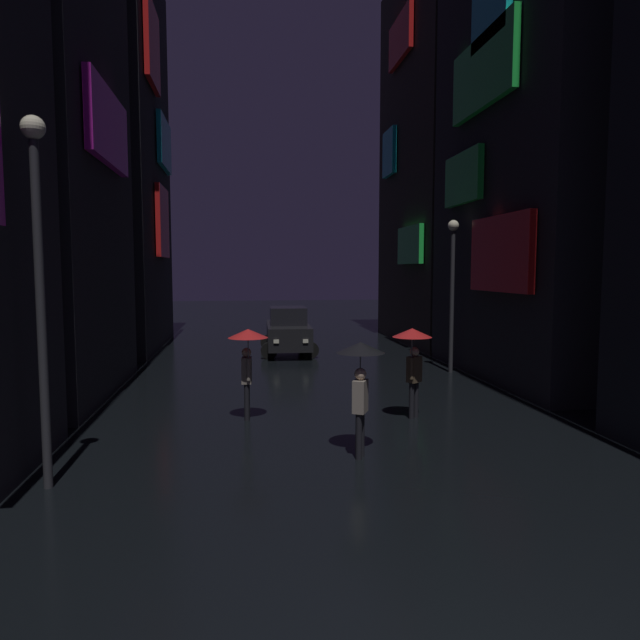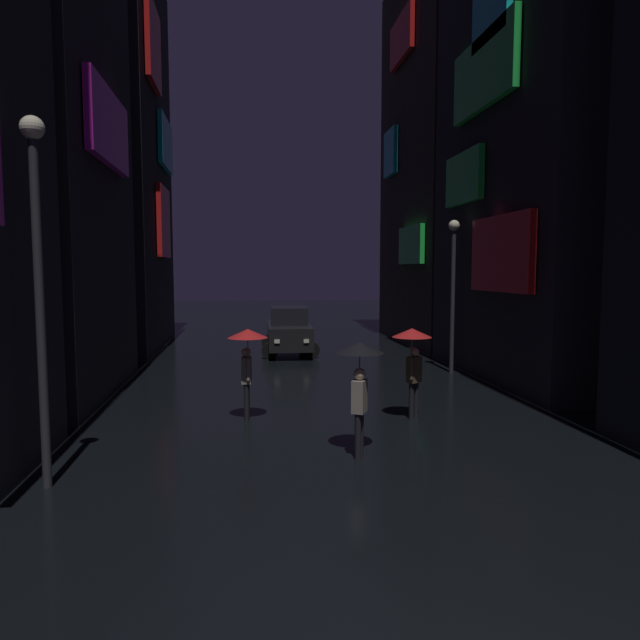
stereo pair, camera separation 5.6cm
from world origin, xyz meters
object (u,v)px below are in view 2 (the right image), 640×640
pedestrian_foreground_left_red (413,348)px  pedestrian_midstreet_left_black (360,367)px  streetlamp_right_far (453,277)px  streetlamp_left_near (38,261)px  car_distant (289,331)px  pedestrian_near_crossing_red (247,348)px

pedestrian_foreground_left_red → pedestrian_midstreet_left_black: same height
streetlamp_right_far → streetlamp_left_near: size_ratio=0.88×
streetlamp_right_far → streetlamp_left_near: streetlamp_left_near is taller
streetlamp_right_far → pedestrian_foreground_left_red: bearing=-118.4°
pedestrian_midstreet_left_black → streetlamp_right_far: bearing=59.2°
streetlamp_left_near → car_distant: bearing=70.5°
streetlamp_right_far → pedestrian_midstreet_left_black: bearing=-120.8°
pedestrian_midstreet_left_black → streetlamp_left_near: size_ratio=0.37×
pedestrian_foreground_left_red → car_distant: size_ratio=0.51×
pedestrian_foreground_left_red → streetlamp_left_near: streetlamp_left_near is taller
pedestrian_midstreet_left_black → pedestrian_near_crossing_red: bearing=126.6°
pedestrian_near_crossing_red → streetlamp_left_near: streetlamp_left_near is taller
pedestrian_near_crossing_red → pedestrian_midstreet_left_black: size_ratio=1.00×
car_distant → streetlamp_right_far: streetlamp_right_far is taller
pedestrian_foreground_left_red → pedestrian_midstreet_left_black: size_ratio=1.00×
pedestrian_midstreet_left_black → car_distant: (-0.29, 13.07, -0.74)m
pedestrian_midstreet_left_black → car_distant: bearing=91.3°
pedestrian_midstreet_left_black → streetlamp_right_far: size_ratio=0.42×
pedestrian_near_crossing_red → car_distant: size_ratio=0.51×
car_distant → streetlamp_left_near: bearing=-109.5°
pedestrian_foreground_left_red → pedestrian_midstreet_left_black: 2.92m
pedestrian_near_crossing_red → car_distant: (1.74, 10.33, -0.74)m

